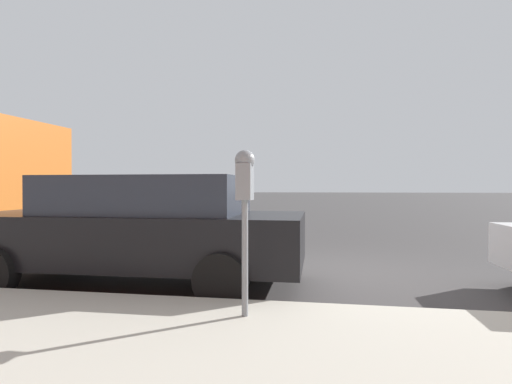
{
  "coord_description": "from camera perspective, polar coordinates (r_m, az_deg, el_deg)",
  "views": [
    {
      "loc": [
        -6.42,
        0.05,
        1.38
      ],
      "look_at": [
        -2.43,
        0.71,
        1.34
      ],
      "focal_mm": 28.0,
      "sensor_mm": 36.0,
      "label": 1
    }
  ],
  "objects": [
    {
      "name": "ground_plane",
      "position": [
        6.56,
        9.88,
        -11.54
      ],
      "size": [
        220.0,
        220.0,
        0.0
      ],
      "primitive_type": "plane",
      "color": "#3D3A3A"
    },
    {
      "name": "parking_meter",
      "position": [
        3.74,
        -1.6,
        0.4
      ],
      "size": [
        0.21,
        0.19,
        1.56
      ],
      "color": "gray",
      "rests_on": "sidewalk"
    },
    {
      "name": "car_black",
      "position": [
        5.94,
        -16.44,
        -4.91
      ],
      "size": [
        2.06,
        4.78,
        1.54
      ],
      "rotation": [
        0.0,
        0.0,
        0.01
      ],
      "color": "black",
      "rests_on": "ground_plane"
    }
  ]
}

